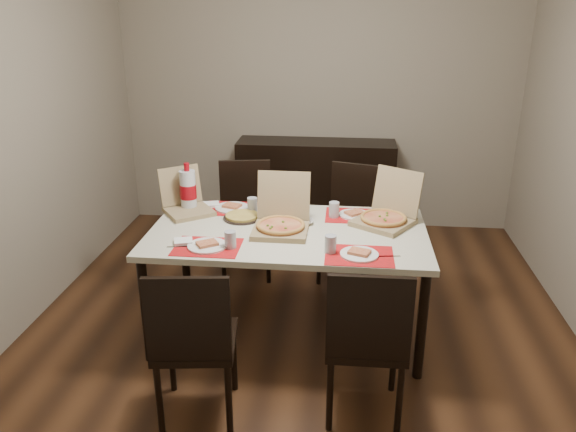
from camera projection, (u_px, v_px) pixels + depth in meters
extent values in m
cube|color=#462815|center=(300.00, 325.00, 3.99)|extent=(3.80, 4.00, 0.02)
cube|color=gray|center=(318.00, 95.00, 5.38)|extent=(3.80, 0.02, 2.60)
cube|color=gray|center=(13.00, 138.00, 3.71)|extent=(0.02, 4.00, 2.60)
cube|color=black|center=(315.00, 187.00, 5.48)|extent=(1.50, 0.40, 0.90)
cube|color=beige|center=(288.00, 233.00, 3.66)|extent=(1.80, 1.00, 0.04)
cylinder|color=black|center=(146.00, 311.00, 3.47)|extent=(0.06, 0.06, 0.71)
cylinder|color=black|center=(422.00, 326.00, 3.31)|extent=(0.06, 0.06, 0.71)
cylinder|color=black|center=(185.00, 252.00, 4.29)|extent=(0.06, 0.06, 0.71)
cylinder|color=black|center=(408.00, 262.00, 4.12)|extent=(0.06, 0.06, 0.71)
cube|color=black|center=(196.00, 341.00, 2.99)|extent=(0.47, 0.47, 0.04)
cube|color=black|center=(188.00, 320.00, 2.73)|extent=(0.42, 0.08, 0.46)
cylinder|color=black|center=(159.00, 400.00, 2.91)|extent=(0.04, 0.04, 0.43)
cylinder|color=black|center=(229.00, 399.00, 2.91)|extent=(0.04, 0.04, 0.43)
cylinder|color=black|center=(171.00, 359.00, 3.24)|extent=(0.04, 0.04, 0.43)
cylinder|color=black|center=(234.00, 358.00, 3.25)|extent=(0.04, 0.04, 0.43)
cube|color=black|center=(365.00, 340.00, 3.00)|extent=(0.42, 0.42, 0.04)
cube|color=black|center=(369.00, 318.00, 2.74)|extent=(0.42, 0.03, 0.46)
cylinder|color=black|center=(330.00, 396.00, 2.94)|extent=(0.04, 0.04, 0.43)
cylinder|color=black|center=(399.00, 400.00, 2.90)|extent=(0.04, 0.04, 0.43)
cylinder|color=black|center=(331.00, 355.00, 3.27)|extent=(0.04, 0.04, 0.43)
cylinder|color=black|center=(394.00, 359.00, 3.24)|extent=(0.04, 0.04, 0.43)
cube|color=black|center=(246.00, 223.00, 4.58)|extent=(0.48, 0.48, 0.04)
cube|color=black|center=(245.00, 187.00, 4.66)|extent=(0.42, 0.10, 0.46)
cylinder|color=black|center=(267.00, 241.00, 4.84)|extent=(0.04, 0.04, 0.43)
cylinder|color=black|center=(226.00, 241.00, 4.82)|extent=(0.04, 0.04, 0.43)
cylinder|color=black|center=(268.00, 258.00, 4.50)|extent=(0.04, 0.04, 0.43)
cylinder|color=black|center=(223.00, 260.00, 4.48)|extent=(0.04, 0.04, 0.43)
cube|color=black|center=(348.00, 228.00, 4.49)|extent=(0.52, 0.52, 0.04)
cube|color=black|center=(356.00, 191.00, 4.56)|extent=(0.41, 0.15, 0.46)
cylinder|color=black|center=(374.00, 249.00, 4.66)|extent=(0.04, 0.04, 0.43)
cylinder|color=black|center=(333.00, 243.00, 4.79)|extent=(0.04, 0.04, 0.43)
cylinder|color=black|center=(363.00, 267.00, 4.35)|extent=(0.04, 0.04, 0.43)
cylinder|color=black|center=(319.00, 260.00, 4.48)|extent=(0.04, 0.04, 0.43)
cube|color=red|center=(207.00, 247.00, 3.40)|extent=(0.40, 0.30, 0.00)
cylinder|color=white|center=(207.00, 246.00, 3.40)|extent=(0.24, 0.24, 0.01)
cube|color=tan|center=(207.00, 243.00, 3.40)|extent=(0.15, 0.14, 0.02)
cylinder|color=#9FA3AA|center=(230.00, 240.00, 3.37)|extent=(0.07, 0.07, 0.11)
cube|color=#B2B2B7|center=(183.00, 247.00, 3.41)|extent=(0.20, 0.04, 0.00)
cube|color=white|center=(183.00, 241.00, 3.45)|extent=(0.13, 0.13, 0.02)
cube|color=red|center=(359.00, 256.00, 3.29)|extent=(0.40, 0.30, 0.00)
cylinder|color=white|center=(359.00, 254.00, 3.29)|extent=(0.23, 0.23, 0.01)
cube|color=tan|center=(359.00, 252.00, 3.28)|extent=(0.14, 0.13, 0.02)
cylinder|color=#9FA3AA|center=(330.00, 244.00, 3.31)|extent=(0.07, 0.07, 0.11)
cube|color=#B2B2B7|center=(383.00, 257.00, 3.28)|extent=(0.20, 0.04, 0.00)
cube|color=red|center=(232.00, 209.00, 4.03)|extent=(0.40, 0.30, 0.00)
cylinder|color=white|center=(232.00, 208.00, 4.03)|extent=(0.24, 0.24, 0.01)
cube|color=tan|center=(232.00, 206.00, 4.02)|extent=(0.14, 0.12, 0.02)
cylinder|color=#9FA3AA|center=(252.00, 205.00, 3.94)|extent=(0.07, 0.07, 0.11)
cube|color=#B2B2B7|center=(205.00, 209.00, 4.01)|extent=(0.20, 0.04, 0.00)
cube|color=white|center=(212.00, 204.00, 4.08)|extent=(0.13, 0.13, 0.02)
cube|color=red|center=(354.00, 216.00, 3.90)|extent=(0.40, 0.30, 0.00)
cylinder|color=white|center=(355.00, 215.00, 3.89)|extent=(0.22, 0.22, 0.01)
cube|color=tan|center=(355.00, 213.00, 3.89)|extent=(0.15, 0.14, 0.02)
cylinder|color=#9FA3AA|center=(334.00, 210.00, 3.85)|extent=(0.07, 0.07, 0.11)
cube|color=#B2B2B7|center=(381.00, 214.00, 3.92)|extent=(0.20, 0.04, 0.00)
cube|color=white|center=(296.00, 232.00, 3.60)|extent=(0.15, 0.15, 0.02)
cube|color=#8C7751|center=(281.00, 230.00, 3.62)|extent=(0.35, 0.35, 0.03)
cube|color=#8C7751|center=(284.00, 195.00, 3.72)|extent=(0.35, 0.08, 0.31)
cylinder|color=tan|center=(281.00, 226.00, 3.61)|extent=(0.30, 0.30, 0.02)
cube|color=#8C7751|center=(383.00, 222.00, 3.74)|extent=(0.47, 0.47, 0.03)
cube|color=#8C7751|center=(397.00, 191.00, 3.80)|extent=(0.33, 0.25, 0.31)
cylinder|color=tan|center=(383.00, 219.00, 3.73)|extent=(0.40, 0.40, 0.02)
cube|color=#8C7751|center=(189.00, 211.00, 3.94)|extent=(0.42, 0.42, 0.03)
cube|color=#8C7751|center=(180.00, 185.00, 4.01)|extent=(0.28, 0.23, 0.27)
cylinder|color=black|center=(242.00, 218.00, 3.85)|extent=(0.26, 0.26, 0.01)
cylinder|color=gold|center=(242.00, 216.00, 3.84)|extent=(0.23, 0.23, 0.02)
imported|color=white|center=(305.00, 222.00, 3.76)|extent=(0.14, 0.14, 0.03)
cylinder|color=silver|center=(188.00, 191.00, 3.96)|extent=(0.11, 0.11, 0.29)
cylinder|color=#9B0710|center=(188.00, 191.00, 3.96)|extent=(0.12, 0.12, 0.10)
cylinder|color=#9B0710|center=(187.00, 167.00, 3.90)|extent=(0.04, 0.04, 0.06)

